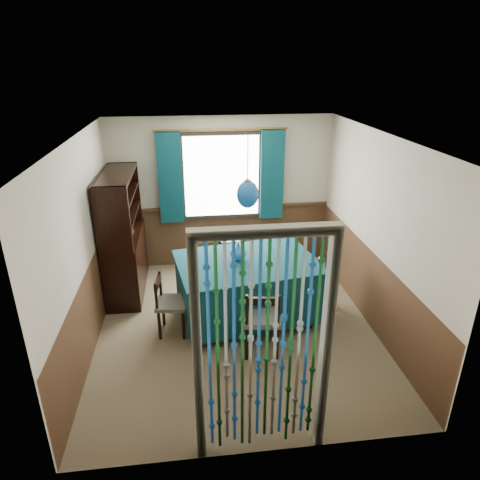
{
  "coord_description": "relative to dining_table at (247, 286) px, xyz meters",
  "views": [
    {
      "loc": [
        -0.55,
        -4.79,
        3.3
      ],
      "look_at": [
        0.09,
        0.24,
        1.15
      ],
      "focal_mm": 32.0,
      "sensor_mm": 36.0,
      "label": 1
    }
  ],
  "objects": [
    {
      "name": "floor",
      "position": [
        -0.17,
        -0.18,
        -0.49
      ],
      "size": [
        4.0,
        4.0,
        0.0
      ],
      "primitive_type": "plane",
      "color": "brown",
      "rests_on": "ground"
    },
    {
      "name": "ceiling",
      "position": [
        -0.17,
        -0.18,
        2.01
      ],
      "size": [
        4.0,
        4.0,
        0.0
      ],
      "primitive_type": "plane",
      "rotation": [
        3.14,
        0.0,
        0.0
      ],
      "color": "silver",
      "rests_on": "ground"
    },
    {
      "name": "wall_back",
      "position": [
        -0.17,
        1.82,
        0.76
      ],
      "size": [
        3.6,
        0.0,
        3.6
      ],
      "primitive_type": "plane",
      "rotation": [
        1.57,
        0.0,
        0.0
      ],
      "color": "#C0B69D",
      "rests_on": "ground"
    },
    {
      "name": "wall_front",
      "position": [
        -0.17,
        -2.18,
        0.76
      ],
      "size": [
        3.6,
        0.0,
        3.6
      ],
      "primitive_type": "plane",
      "rotation": [
        -1.57,
        0.0,
        0.0
      ],
      "color": "#C0B69D",
      "rests_on": "ground"
    },
    {
      "name": "wall_left",
      "position": [
        -1.97,
        -0.18,
        0.76
      ],
      "size": [
        0.0,
        4.0,
        4.0
      ],
      "primitive_type": "plane",
      "rotation": [
        1.57,
        0.0,
        1.57
      ],
      "color": "#C0B69D",
      "rests_on": "ground"
    },
    {
      "name": "wall_right",
      "position": [
        1.63,
        -0.18,
        0.76
      ],
      "size": [
        0.0,
        4.0,
        4.0
      ],
      "primitive_type": "plane",
      "rotation": [
        1.57,
        0.0,
        -1.57
      ],
      "color": "#C0B69D",
      "rests_on": "ground"
    },
    {
      "name": "wainscot_back",
      "position": [
        -0.17,
        1.8,
        0.01
      ],
      "size": [
        3.6,
        0.0,
        3.6
      ],
      "primitive_type": "plane",
      "rotation": [
        1.57,
        0.0,
        0.0
      ],
      "color": "#482D1B",
      "rests_on": "ground"
    },
    {
      "name": "wainscot_front",
      "position": [
        -0.17,
        -2.17,
        0.01
      ],
      "size": [
        3.6,
        0.0,
        3.6
      ],
      "primitive_type": "plane",
      "rotation": [
        -1.57,
        0.0,
        0.0
      ],
      "color": "#482D1B",
      "rests_on": "ground"
    },
    {
      "name": "wainscot_left",
      "position": [
        -1.96,
        -0.18,
        0.01
      ],
      "size": [
        0.0,
        4.0,
        4.0
      ],
      "primitive_type": "plane",
      "rotation": [
        1.57,
        0.0,
        1.57
      ],
      "color": "#482D1B",
      "rests_on": "ground"
    },
    {
      "name": "wainscot_right",
      "position": [
        1.61,
        -0.18,
        0.01
      ],
      "size": [
        0.0,
        4.0,
        4.0
      ],
      "primitive_type": "plane",
      "rotation": [
        1.57,
        0.0,
        -1.57
      ],
      "color": "#482D1B",
      "rests_on": "ground"
    },
    {
      "name": "window",
      "position": [
        -0.17,
        1.77,
        1.06
      ],
      "size": [
        1.32,
        0.12,
        1.42
      ],
      "primitive_type": "cube",
      "color": "black",
      "rests_on": "wall_back"
    },
    {
      "name": "doorway",
      "position": [
        -0.17,
        -2.12,
        0.56
      ],
      "size": [
        1.16,
        0.12,
        2.18
      ],
      "primitive_type": null,
      "color": "silver",
      "rests_on": "ground"
    },
    {
      "name": "dining_table",
      "position": [
        0.0,
        0.0,
        0.0
      ],
      "size": [
        1.97,
        1.51,
        0.87
      ],
      "rotation": [
        0.0,
        0.0,
        0.16
      ],
      "color": "#0D3B46",
      "rests_on": "floor"
    },
    {
      "name": "chair_near",
      "position": [
        0.07,
        -0.77,
        -0.03
      ],
      "size": [
        0.49,
        0.47,
        0.88
      ],
      "rotation": [
        0.0,
        0.0,
        -0.14
      ],
      "color": "black",
      "rests_on": "floor"
    },
    {
      "name": "chair_far",
      "position": [
        -0.12,
        0.71,
        -0.06
      ],
      "size": [
        0.43,
        0.41,
        0.82
      ],
      "rotation": [
        0.0,
        0.0,
        3.19
      ],
      "color": "black",
      "rests_on": "floor"
    },
    {
      "name": "chair_left",
      "position": [
        -1.02,
        -0.2,
        -0.07
      ],
      "size": [
        0.42,
        0.44,
        0.8
      ],
      "rotation": [
        0.0,
        0.0,
        -1.69
      ],
      "color": "black",
      "rests_on": "floor"
    },
    {
      "name": "chair_right",
      "position": [
        1.03,
        0.11,
        -0.03
      ],
      "size": [
        0.44,
        0.45,
        0.87
      ],
      "rotation": [
        0.0,
        0.0,
        1.51
      ],
      "color": "black",
      "rests_on": "floor"
    },
    {
      "name": "sideboard",
      "position": [
        -1.71,
        1.02,
        0.13
      ],
      "size": [
        0.49,
        1.4,
        1.84
      ],
      "rotation": [
        0.0,
        0.0,
        -0.0
      ],
      "color": "black",
      "rests_on": "floor"
    },
    {
      "name": "pendant_lamp",
      "position": [
        0.0,
        -0.0,
        1.28
      ],
      "size": [
        0.27,
        0.27,
        0.89
      ],
      "color": "olive",
      "rests_on": "ceiling"
    },
    {
      "name": "vase_table",
      "position": [
        -0.11,
        0.07,
        0.48
      ],
      "size": [
        0.24,
        0.24,
        0.2
      ],
      "primitive_type": "imported",
      "rotation": [
        0.0,
        0.0,
        -0.25
      ],
      "color": "#165297",
      "rests_on": "dining_table"
    },
    {
      "name": "bowl_shelf",
      "position": [
        -1.65,
        0.68,
        0.78
      ],
      "size": [
        0.2,
        0.2,
        0.05
      ],
      "primitive_type": "imported",
      "rotation": [
        0.0,
        0.0,
        0.07
      ],
      "color": "beige",
      "rests_on": "sideboard"
    },
    {
      "name": "vase_sideboard",
      "position": [
        -1.65,
        1.27,
        0.51
      ],
      "size": [
        0.23,
        0.23,
        0.18
      ],
      "primitive_type": "imported",
      "rotation": [
        0.0,
        0.0,
        -0.35
      ],
      "color": "beige",
      "rests_on": "sideboard"
    }
  ]
}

